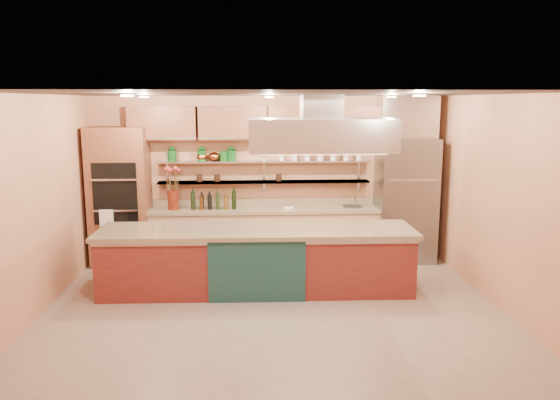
{
  "coord_description": "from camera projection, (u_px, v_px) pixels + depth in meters",
  "views": [
    {
      "loc": [
        -0.28,
        -6.86,
        2.71
      ],
      "look_at": [
        0.15,
        1.0,
        1.28
      ],
      "focal_mm": 35.0,
      "sensor_mm": 36.0,
      "label": 1
    }
  ],
  "objects": [
    {
      "name": "ceiling",
      "position": [
        272.0,
        94.0,
        6.74
      ],
      "size": [
        6.0,
        5.0,
        0.02
      ],
      "primitive_type": "cube",
      "color": "black",
      "rests_on": "wall_back"
    },
    {
      "name": "kitchen_scale",
      "position": [
        288.0,
        206.0,
        9.2
      ],
      "size": [
        0.18,
        0.14,
        0.09
      ],
      "primitive_type": "cube",
      "rotation": [
        0.0,
        0.0,
        -0.14
      ],
      "color": "silver",
      "rests_on": "back_counter"
    },
    {
      "name": "range_hood",
      "position": [
        321.0,
        135.0,
        7.58
      ],
      "size": [
        2.0,
        1.0,
        0.45
      ],
      "primitive_type": "cube",
      "color": "#BBBEC2",
      "rests_on": "ceiling"
    },
    {
      "name": "oven_stack",
      "position": [
        120.0,
        197.0,
        9.05
      ],
      "size": [
        0.95,
        0.64,
        2.3
      ],
      "primitive_type": "cube",
      "color": "brown",
      "rests_on": "floor"
    },
    {
      "name": "wall_shelf_upper",
      "position": [
        264.0,
        161.0,
        9.26
      ],
      "size": [
        3.6,
        0.26,
        0.03
      ],
      "primitive_type": "cube",
      "color": "#BBBEC2",
      "rests_on": "wall_back"
    },
    {
      "name": "wall_left",
      "position": [
        34.0,
        207.0,
        6.83
      ],
      "size": [
        0.04,
        5.0,
        2.8
      ],
      "primitive_type": "cube",
      "color": "tan",
      "rests_on": "floor"
    },
    {
      "name": "wall_right",
      "position": [
        501.0,
        203.0,
        7.15
      ],
      "size": [
        0.04,
        5.0,
        2.8
      ],
      "primitive_type": "cube",
      "color": "tan",
      "rests_on": "floor"
    },
    {
      "name": "green_canister",
      "position": [
        224.0,
        156.0,
        9.21
      ],
      "size": [
        0.15,
        0.15,
        0.17
      ],
      "primitive_type": "cylinder",
      "rotation": [
        0.0,
        0.0,
        0.1
      ],
      "color": "#104B17",
      "rests_on": "wall_shelf_upper"
    },
    {
      "name": "wall_back",
      "position": [
        267.0,
        178.0,
        9.45
      ],
      "size": [
        6.0,
        0.04,
        2.8
      ],
      "primitive_type": "cube",
      "color": "tan",
      "rests_on": "floor"
    },
    {
      "name": "oil_bottle_cluster",
      "position": [
        214.0,
        201.0,
        9.12
      ],
      "size": [
        0.83,
        0.36,
        0.26
      ],
      "primitive_type": "cube",
      "rotation": [
        0.0,
        0.0,
        -0.17
      ],
      "color": "black",
      "rests_on": "back_counter"
    },
    {
      "name": "refrigerator",
      "position": [
        405.0,
        200.0,
        9.28
      ],
      "size": [
        0.95,
        0.72,
        2.1
      ],
      "primitive_type": "cube",
      "color": "gray",
      "rests_on": "floor"
    },
    {
      "name": "copper_kettle",
      "position": [
        214.0,
        156.0,
        9.2
      ],
      "size": [
        0.2,
        0.2,
        0.15
      ],
      "primitive_type": "ellipsoid",
      "rotation": [
        0.0,
        0.0,
        0.02
      ],
      "color": "#B15329",
      "rests_on": "wall_shelf_upper"
    },
    {
      "name": "upper_cabinets",
      "position": [
        267.0,
        123.0,
        9.1
      ],
      "size": [
        4.6,
        0.36,
        0.55
      ],
      "primitive_type": "cube",
      "color": "brown",
      "rests_on": "wall_back"
    },
    {
      "name": "bar_faucet",
      "position": [
        355.0,
        200.0,
        9.35
      ],
      "size": [
        0.04,
        0.04,
        0.2
      ],
      "primitive_type": "cylinder",
      "rotation": [
        0.0,
        0.0,
        0.35
      ],
      "color": "silver",
      "rests_on": "back_counter"
    },
    {
      "name": "wall_shelf_lower",
      "position": [
        264.0,
        182.0,
        9.32
      ],
      "size": [
        3.6,
        0.26,
        0.03
      ],
      "primitive_type": "cube",
      "color": "#BBBEC2",
      "rests_on": "wall_back"
    },
    {
      "name": "wall_front",
      "position": [
        285.0,
        261.0,
        4.53
      ],
      "size": [
        6.0,
        0.04,
        2.8
      ],
      "primitive_type": "cube",
      "color": "tan",
      "rests_on": "floor"
    },
    {
      "name": "island",
      "position": [
        257.0,
        260.0,
        7.86
      ],
      "size": [
        4.42,
        1.02,
        0.92
      ],
      "primitive_type": "cube",
      "rotation": [
        0.0,
        0.0,
        -0.01
      ],
      "color": "maroon",
      "rests_on": "floor"
    },
    {
      "name": "flower_vase",
      "position": [
        173.0,
        200.0,
        9.07
      ],
      "size": [
        0.22,
        0.22,
        0.32
      ],
      "primitive_type": "cylinder",
      "rotation": [
        0.0,
        0.0,
        -0.22
      ],
      "color": "#5F190E",
      "rests_on": "back_counter"
    },
    {
      "name": "ceiling_downlights",
      "position": [
        272.0,
        96.0,
        6.94
      ],
      "size": [
        4.0,
        2.8,
        0.02
      ],
      "primitive_type": "cube",
      "color": "#FFE5A5",
      "rests_on": "ceiling"
    },
    {
      "name": "back_counter",
      "position": [
        265.0,
        234.0,
        9.32
      ],
      "size": [
        3.84,
        0.64,
        0.93
      ],
      "primitive_type": "cube",
      "color": "tan",
      "rests_on": "floor"
    },
    {
      "name": "floor",
      "position": [
        273.0,
        309.0,
        7.24
      ],
      "size": [
        6.0,
        5.0,
        0.02
      ],
      "primitive_type": "cube",
      "color": "gray",
      "rests_on": "ground"
    }
  ]
}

